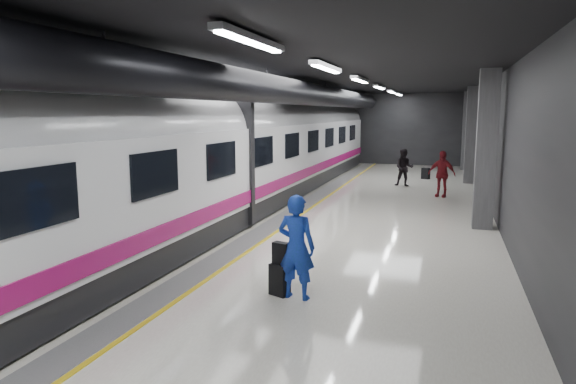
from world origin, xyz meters
The scene contains 9 objects.
ground centered at (0.00, 0.00, 0.00)m, with size 40.00×40.00×0.00m, color silver.
platform_hall centered at (-0.29, 0.96, 3.54)m, with size 10.02×40.02×4.51m.
train centered at (-3.25, 0.00, 2.07)m, with size 3.05×38.00×4.05m.
traveler_main centered at (1.03, -5.04, 0.94)m, with size 0.69×0.45×1.89m, color #1A30C4.
suitcase_main centered at (0.69, -4.98, 0.29)m, with size 0.35×0.22×0.58m, color black.
shoulder_bag centered at (0.71, -4.95, 0.78)m, with size 0.30×0.16×0.40m, color black.
traveler_far_a centered at (1.68, 9.99, 0.85)m, with size 0.82×0.64×1.69m, color black.
traveler_far_b centered at (3.33, 7.42, 0.91)m, with size 1.07×0.44×1.82m, color maroon.
suitcase_far centered at (2.52, 12.91, 0.28)m, with size 0.38×0.25×0.56m, color black.
Camera 1 is at (3.51, -13.51, 3.30)m, focal length 32.00 mm.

